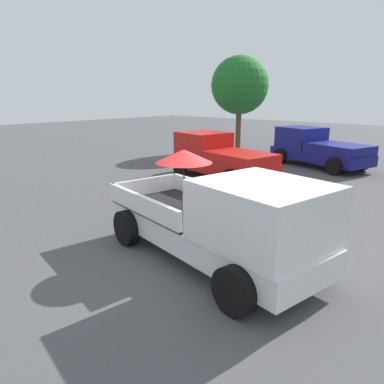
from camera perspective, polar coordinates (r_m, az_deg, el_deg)
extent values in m
plane|color=#4C4C4F|center=(7.77, 2.69, -10.37)|extent=(80.00, 80.00, 0.00)
cylinder|color=black|center=(7.23, 18.03, -9.66)|extent=(0.84, 0.43, 0.80)
cylinder|color=black|center=(5.86, 6.70, -15.07)|extent=(0.84, 0.43, 0.80)
cylinder|color=black|center=(9.46, 0.35, -3.04)|extent=(0.84, 0.43, 0.80)
cylinder|color=black|center=(8.46, -10.18, -5.50)|extent=(0.84, 0.43, 0.80)
cube|color=white|center=(7.55, 2.74, -6.45)|extent=(5.25, 2.72, 0.50)
cube|color=white|center=(6.35, 11.08, -3.34)|extent=(2.42, 2.23, 1.08)
cube|color=#4C606B|center=(5.72, 18.73, -3.81)|extent=(0.39, 1.70, 0.64)
cube|color=black|center=(8.31, -2.39, -2.37)|extent=(3.10, 2.34, 0.06)
cube|color=white|center=(8.79, 2.47, 0.16)|extent=(2.77, 0.63, 0.40)
cube|color=white|center=(7.77, -7.94, -1.97)|extent=(2.77, 0.63, 0.40)
cube|color=white|center=(9.34, -7.23, 0.94)|extent=(0.45, 1.83, 0.40)
ellipsoid|color=brown|center=(7.75, 0.17, -1.40)|extent=(0.73, 0.44, 0.52)
sphere|color=brown|center=(7.44, 1.60, 0.45)|extent=(0.33, 0.33, 0.28)
cone|color=brown|center=(7.45, 2.08, 1.58)|extent=(0.11, 0.11, 0.12)
cone|color=brown|center=(7.35, 1.13, 1.41)|extent=(0.11, 0.11, 0.12)
cylinder|color=black|center=(7.81, -1.26, 0.94)|extent=(0.04, 0.04, 1.10)
cone|color=red|center=(7.68, -1.28, 5.65)|extent=(1.42, 1.42, 0.28)
cylinder|color=black|center=(15.64, -1.88, 4.09)|extent=(0.80, 0.41, 0.76)
cylinder|color=black|center=(16.79, 3.44, 4.82)|extent=(0.80, 0.41, 0.76)
cylinder|color=black|center=(13.21, 6.16, 1.98)|extent=(0.80, 0.41, 0.76)
cylinder|color=black|center=(14.55, 11.65, 2.96)|extent=(0.80, 0.41, 0.76)
cube|color=red|center=(14.95, 4.66, 4.21)|extent=(5.07, 2.75, 0.50)
cube|color=red|center=(15.74, 1.79, 7.55)|extent=(2.23, 2.15, 1.00)
cube|color=red|center=(14.16, 7.39, 5.38)|extent=(3.01, 2.32, 0.40)
cylinder|color=black|center=(18.81, 13.69, 5.52)|extent=(0.80, 0.48, 0.76)
cylinder|color=black|center=(20.18, 17.56, 5.86)|extent=(0.80, 0.48, 0.76)
cylinder|color=black|center=(16.73, 21.38, 3.78)|extent=(0.80, 0.48, 0.76)
cylinder|color=black|center=(18.26, 25.06, 4.26)|extent=(0.80, 0.48, 0.76)
cube|color=navy|center=(18.42, 19.34, 5.44)|extent=(5.12, 3.18, 0.50)
cube|color=navy|center=(19.10, 16.76, 8.24)|extent=(2.36, 2.29, 1.00)
cube|color=navy|center=(17.74, 21.94, 6.35)|extent=(3.12, 2.54, 0.40)
cylinder|color=brown|center=(22.60, 7.27, 9.83)|extent=(0.32, 0.32, 2.71)
sphere|color=#1E6623|center=(22.52, 7.49, 16.28)|extent=(3.39, 3.39, 3.39)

